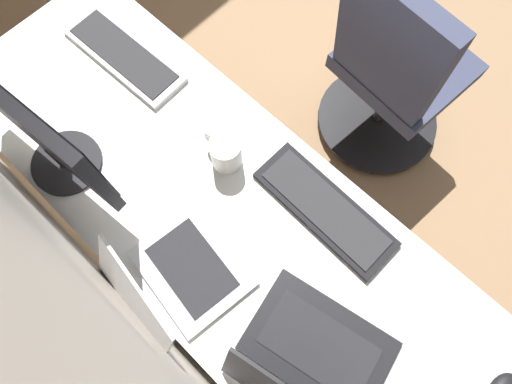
{
  "coord_description": "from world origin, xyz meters",
  "views": [
    {
      "loc": [
        -0.41,
        1.87,
        1.87
      ],
      "look_at": [
        -0.19,
        1.63,
        0.95
      ],
      "focal_mm": 30.48,
      "sensor_mm": 36.0,
      "label": 1
    }
  ],
  "objects_px": {
    "coffee_mug": "(225,153)",
    "laptop_left": "(170,280)",
    "keyboard_main": "(325,209)",
    "keyboard_spare": "(124,55)",
    "monitor_primary": "(28,124)",
    "office_chair": "(392,77)",
    "laptop_leftmost": "(309,367)",
    "drawer_pedestal": "(259,281)"
  },
  "relations": [
    {
      "from": "laptop_leftmost",
      "to": "keyboard_main",
      "type": "distance_m",
      "value": 0.41
    },
    {
      "from": "drawer_pedestal",
      "to": "keyboard_main",
      "type": "relative_size",
      "value": 1.64
    },
    {
      "from": "keyboard_main",
      "to": "laptop_leftmost",
      "type": "bearing_deg",
      "value": 124.51
    },
    {
      "from": "monitor_primary",
      "to": "drawer_pedestal",
      "type": "bearing_deg",
      "value": -163.56
    },
    {
      "from": "office_chair",
      "to": "laptop_left",
      "type": "bearing_deg",
      "value": 91.5
    },
    {
      "from": "keyboard_main",
      "to": "coffee_mug",
      "type": "height_order",
      "value": "coffee_mug"
    },
    {
      "from": "keyboard_main",
      "to": "office_chair",
      "type": "xyz_separation_m",
      "value": [
        0.18,
        -0.67,
        -0.28
      ]
    },
    {
      "from": "monitor_primary",
      "to": "office_chair",
      "type": "height_order",
      "value": "monitor_primary"
    },
    {
      "from": "drawer_pedestal",
      "to": "monitor_primary",
      "type": "distance_m",
      "value": 0.87
    },
    {
      "from": "laptop_left",
      "to": "coffee_mug",
      "type": "height_order",
      "value": "laptop_left"
    },
    {
      "from": "laptop_left",
      "to": "coffee_mug",
      "type": "relative_size",
      "value": 2.67
    },
    {
      "from": "drawer_pedestal",
      "to": "laptop_leftmost",
      "type": "bearing_deg",
      "value": 157.16
    },
    {
      "from": "office_chair",
      "to": "keyboard_main",
      "type": "bearing_deg",
      "value": 105.28
    },
    {
      "from": "laptop_leftmost",
      "to": "coffee_mug",
      "type": "xyz_separation_m",
      "value": [
        0.53,
        -0.25,
        -0.0
      ]
    },
    {
      "from": "laptop_left",
      "to": "keyboard_spare",
      "type": "height_order",
      "value": "laptop_left"
    },
    {
      "from": "keyboard_spare",
      "to": "laptop_leftmost",
      "type": "bearing_deg",
      "value": 164.32
    },
    {
      "from": "drawer_pedestal",
      "to": "office_chair",
      "type": "distance_m",
      "value": 0.92
    },
    {
      "from": "keyboard_main",
      "to": "laptop_left",
      "type": "bearing_deg",
      "value": 69.88
    },
    {
      "from": "laptop_left",
      "to": "keyboard_main",
      "type": "relative_size",
      "value": 0.8
    },
    {
      "from": "keyboard_main",
      "to": "keyboard_spare",
      "type": "distance_m",
      "value": 0.78
    },
    {
      "from": "monitor_primary",
      "to": "keyboard_main",
      "type": "height_order",
      "value": "monitor_primary"
    },
    {
      "from": "laptop_leftmost",
      "to": "keyboard_main",
      "type": "bearing_deg",
      "value": -55.49
    },
    {
      "from": "drawer_pedestal",
      "to": "laptop_left",
      "type": "distance_m",
      "value": 0.49
    },
    {
      "from": "laptop_left",
      "to": "office_chair",
      "type": "bearing_deg",
      "value": -88.5
    },
    {
      "from": "laptop_leftmost",
      "to": "keyboard_spare",
      "type": "distance_m",
      "value": 1.05
    },
    {
      "from": "laptop_leftmost",
      "to": "laptop_left",
      "type": "distance_m",
      "value": 0.39
    },
    {
      "from": "coffee_mug",
      "to": "drawer_pedestal",
      "type": "bearing_deg",
      "value": 151.99
    },
    {
      "from": "monitor_primary",
      "to": "keyboard_main",
      "type": "relative_size",
      "value": 1.26
    },
    {
      "from": "coffee_mug",
      "to": "laptop_left",
      "type": "bearing_deg",
      "value": 113.16
    },
    {
      "from": "laptop_leftmost",
      "to": "laptop_left",
      "type": "relative_size",
      "value": 1.16
    },
    {
      "from": "drawer_pedestal",
      "to": "keyboard_spare",
      "type": "relative_size",
      "value": 1.64
    },
    {
      "from": "monitor_primary",
      "to": "laptop_leftmost",
      "type": "distance_m",
      "value": 0.87
    },
    {
      "from": "drawer_pedestal",
      "to": "laptop_leftmost",
      "type": "relative_size",
      "value": 1.76
    },
    {
      "from": "keyboard_main",
      "to": "keyboard_spare",
      "type": "relative_size",
      "value": 1.0
    },
    {
      "from": "monitor_primary",
      "to": "keyboard_main",
      "type": "bearing_deg",
      "value": -147.24
    },
    {
      "from": "keyboard_main",
      "to": "coffee_mug",
      "type": "distance_m",
      "value": 0.31
    },
    {
      "from": "laptop_left",
      "to": "office_chair",
      "type": "xyz_separation_m",
      "value": [
        0.03,
        -1.09,
        -0.32
      ]
    },
    {
      "from": "laptop_left",
      "to": "office_chair",
      "type": "height_order",
      "value": "office_chair"
    },
    {
      "from": "coffee_mug",
      "to": "office_chair",
      "type": "bearing_deg",
      "value": -98.84
    },
    {
      "from": "monitor_primary",
      "to": "keyboard_spare",
      "type": "relative_size",
      "value": 1.25
    },
    {
      "from": "drawer_pedestal",
      "to": "laptop_left",
      "type": "bearing_deg",
      "value": 57.56
    },
    {
      "from": "laptop_leftmost",
      "to": "office_chair",
      "type": "distance_m",
      "value": 1.14
    }
  ]
}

